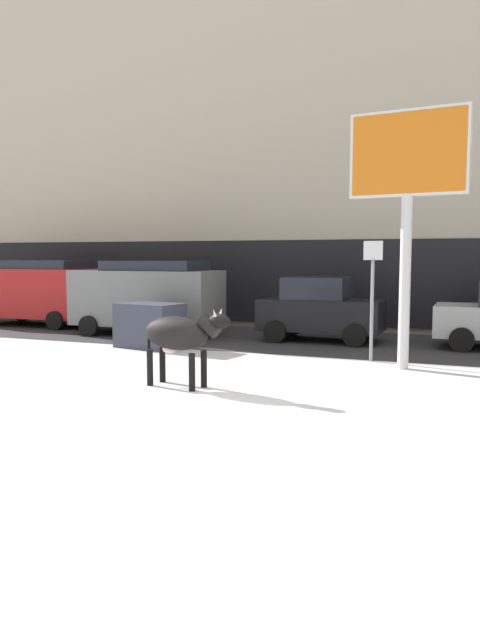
% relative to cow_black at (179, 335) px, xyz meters
% --- Properties ---
extents(ground_plane, '(120.00, 120.00, 0.00)m').
position_rel_cow_black_xyz_m(ground_plane, '(0.92, -1.02, -0.99)').
color(ground_plane, white).
extents(road_strip, '(60.00, 5.60, 0.01)m').
position_rel_cow_black_xyz_m(road_strip, '(0.92, 7.16, -0.99)').
color(road_strip, '#333338').
rests_on(road_strip, ground).
extents(building_facade, '(44.00, 6.10, 13.00)m').
position_rel_cow_black_xyz_m(building_facade, '(0.92, 12.82, 5.49)').
color(building_facade, '#BCB29E').
rests_on(building_facade, ground).
extents(cow_black, '(1.93, 0.81, 1.54)m').
position_rel_cow_black_xyz_m(cow_black, '(0.00, 0.00, 0.00)').
color(cow_black, black).
rests_on(cow_black, ground).
extents(billboard, '(2.53, 0.49, 5.56)m').
position_rel_cow_black_xyz_m(billboard, '(3.68, 3.52, 3.32)').
color(billboard, silver).
rests_on(billboard, ground).
extents(car_red_van, '(4.62, 2.17, 2.32)m').
position_rel_cow_black_xyz_m(car_red_van, '(-9.52, 7.47, 0.25)').
color(car_red_van, red).
rests_on(car_red_van, ground).
extents(car_grey_van, '(4.62, 2.17, 2.32)m').
position_rel_cow_black_xyz_m(car_grey_van, '(-4.53, 6.59, 0.25)').
color(car_grey_van, slate).
rests_on(car_grey_van, ground).
extents(car_black_hatchback, '(3.52, 1.96, 1.86)m').
position_rel_cow_black_xyz_m(car_black_hatchback, '(0.85, 7.23, -0.07)').
color(car_black_hatchback, black).
rests_on(car_black_hatchback, ground).
extents(pedestrian_near_billboard, '(0.36, 0.24, 1.73)m').
position_rel_cow_black_xyz_m(pedestrian_near_billboard, '(-0.02, 10.11, -0.11)').
color(pedestrian_near_billboard, '#282833').
rests_on(pedestrian_near_billboard, ground).
extents(pedestrian_by_cars, '(0.36, 0.24, 1.73)m').
position_rel_cow_black_xyz_m(pedestrian_by_cars, '(4.59, 10.11, -0.11)').
color(pedestrian_by_cars, '#282833').
rests_on(pedestrian_by_cars, ground).
extents(dumpster, '(1.85, 1.36, 1.20)m').
position_rel_cow_black_xyz_m(dumpster, '(-3.12, 4.28, -0.39)').
color(dumpster, '#383D4C').
rests_on(dumpster, ground).
extents(street_sign, '(0.44, 0.08, 2.82)m').
position_rel_cow_black_xyz_m(street_sign, '(2.86, 4.25, 0.68)').
color(street_sign, gray).
rests_on(street_sign, ground).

